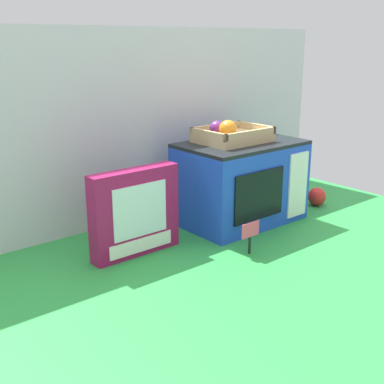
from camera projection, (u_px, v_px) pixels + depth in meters
The scene contains 7 objects.
ground_plane at pixel (209, 236), 1.66m from camera, with size 1.70×1.70×0.00m, color green.
display_back_panel at pixel (154, 124), 1.78m from camera, with size 1.61×0.03×0.67m, color silver.
toy_microwave at pixel (240, 182), 1.76m from camera, with size 0.43×0.28×0.29m.
food_groups_crate at pixel (231, 135), 1.70m from camera, with size 0.24×0.18×0.09m.
cookie_set_box at pixel (135, 213), 1.48m from camera, with size 0.29×0.06×0.26m.
price_sign at pixel (250, 233), 1.50m from camera, with size 0.07×0.01×0.10m.
loose_toy_apple at pixel (317, 196), 1.95m from camera, with size 0.07×0.07×0.07m, color red.
Camera 1 is at (-1.03, -1.15, 0.62)m, focal length 46.72 mm.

